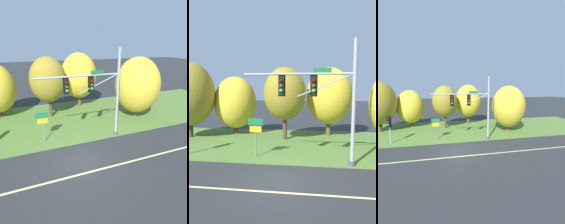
% 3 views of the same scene
% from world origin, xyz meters
% --- Properties ---
extents(ground_plane, '(160.00, 160.00, 0.00)m').
position_xyz_m(ground_plane, '(0.00, 0.00, 0.00)').
color(ground_plane, '#282B2D').
extents(lane_stripe, '(36.00, 0.16, 0.01)m').
position_xyz_m(lane_stripe, '(0.00, -1.20, 0.00)').
color(lane_stripe, beige).
rests_on(lane_stripe, ground).
extents(grass_verge, '(48.00, 11.50, 0.10)m').
position_xyz_m(grass_verge, '(0.00, 8.25, 0.05)').
color(grass_verge, '#517533').
rests_on(grass_verge, ground).
extents(traffic_signal_mast, '(7.08, 0.49, 7.78)m').
position_xyz_m(traffic_signal_mast, '(2.46, 2.77, 4.52)').
color(traffic_signal_mast, '#9EA0A5').
rests_on(traffic_signal_mast, grass_verge).
extents(pedestrian_signal_near_kerb, '(0.46, 0.55, 3.31)m').
position_xyz_m(pedestrian_signal_near_kerb, '(-7.35, 3.48, 2.52)').
color(pedestrian_signal_near_kerb, '#9EA0A5').
rests_on(pedestrian_signal_near_kerb, grass_verge).
extents(route_sign_post, '(1.05, 0.08, 2.77)m').
position_xyz_m(route_sign_post, '(-2.17, 3.81, 2.01)').
color(route_sign_post, slate).
rests_on(route_sign_post, grass_verge).
extents(tree_nearest_road, '(5.02, 5.02, 7.42)m').
position_xyz_m(tree_nearest_road, '(-10.29, 9.10, 4.37)').
color(tree_nearest_road, '#423021').
rests_on(tree_nearest_road, grass_verge).
extents(tree_left_of_mast, '(4.37, 4.37, 6.08)m').
position_xyz_m(tree_left_of_mast, '(-6.36, 11.34, 3.44)').
color(tree_left_of_mast, '#423021').
rests_on(tree_left_of_mast, grass_verge).
extents(tree_behind_signpost, '(3.96, 3.96, 6.81)m').
position_xyz_m(tree_behind_signpost, '(-0.80, 9.36, 4.42)').
color(tree_behind_signpost, '#4C3823').
rests_on(tree_behind_signpost, grass_verge).
extents(tree_mid_verge, '(4.65, 4.65, 6.99)m').
position_xyz_m(tree_mid_verge, '(3.46, 11.92, 4.17)').
color(tree_mid_verge, brown).
rests_on(tree_mid_verge, grass_verge).
extents(tree_tall_centre, '(4.94, 4.94, 6.77)m').
position_xyz_m(tree_tall_centre, '(8.47, 5.98, 3.77)').
color(tree_tall_centre, brown).
rests_on(tree_tall_centre, grass_verge).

